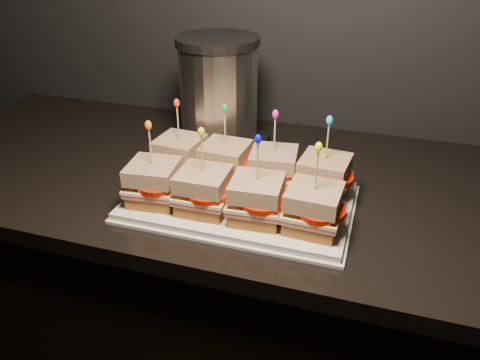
% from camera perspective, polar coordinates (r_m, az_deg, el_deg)
% --- Properties ---
extents(cabinet, '(2.20, 0.60, 0.84)m').
position_cam_1_polar(cabinet, '(1.26, 15.94, -20.09)').
color(cabinet, black).
rests_on(cabinet, ground).
extents(granite_slab, '(2.24, 0.64, 0.03)m').
position_cam_1_polar(granite_slab, '(0.98, 19.35, -2.97)').
color(granite_slab, black).
rests_on(granite_slab, cabinet).
extents(platter, '(0.41, 0.25, 0.02)m').
position_cam_1_polar(platter, '(0.89, 0.00, -2.59)').
color(platter, silver).
rests_on(platter, granite_slab).
extents(platter_rim, '(0.42, 0.27, 0.01)m').
position_cam_1_polar(platter_rim, '(0.89, 0.00, -2.92)').
color(platter_rim, silver).
rests_on(platter_rim, granite_slab).
extents(sandwich_0_bread_bot, '(0.09, 0.09, 0.02)m').
position_cam_1_polar(sandwich_0_bread_bot, '(0.97, -7.20, 1.57)').
color(sandwich_0_bread_bot, brown).
rests_on(sandwich_0_bread_bot, platter).
extents(sandwich_0_ham, '(0.10, 0.10, 0.01)m').
position_cam_1_polar(sandwich_0_ham, '(0.97, -7.25, 2.40)').
color(sandwich_0_ham, '#B95054').
rests_on(sandwich_0_ham, sandwich_0_bread_bot).
extents(sandwich_0_cheese, '(0.10, 0.10, 0.01)m').
position_cam_1_polar(sandwich_0_cheese, '(0.96, -7.28, 2.77)').
color(sandwich_0_cheese, '#FFE998').
rests_on(sandwich_0_cheese, sandwich_0_ham).
extents(sandwich_0_tomato, '(0.09, 0.09, 0.01)m').
position_cam_1_polar(sandwich_0_tomato, '(0.95, -6.79, 2.93)').
color(sandwich_0_tomato, '#B91604').
rests_on(sandwich_0_tomato, sandwich_0_cheese).
extents(sandwich_0_bread_top, '(0.09, 0.09, 0.03)m').
position_cam_1_polar(sandwich_0_bread_top, '(0.95, -7.38, 4.21)').
color(sandwich_0_bread_top, '#5D2B0D').
rests_on(sandwich_0_bread_top, sandwich_0_tomato).
extents(sandwich_0_pick, '(0.00, 0.00, 0.09)m').
position_cam_1_polar(sandwich_0_pick, '(0.94, -7.55, 6.70)').
color(sandwich_0_pick, tan).
rests_on(sandwich_0_pick, sandwich_0_bread_top).
extents(sandwich_0_frill, '(0.01, 0.01, 0.02)m').
position_cam_1_polar(sandwich_0_frill, '(0.92, -7.73, 9.30)').
color(sandwich_0_frill, red).
rests_on(sandwich_0_frill, sandwich_0_pick).
extents(sandwich_1_bread_bot, '(0.09, 0.09, 0.02)m').
position_cam_1_polar(sandwich_1_bread_bot, '(0.94, -1.76, 0.75)').
color(sandwich_1_bread_bot, brown).
rests_on(sandwich_1_bread_bot, platter).
extents(sandwich_1_ham, '(0.10, 0.09, 0.01)m').
position_cam_1_polar(sandwich_1_ham, '(0.93, -1.77, 1.60)').
color(sandwich_1_ham, '#B95054').
rests_on(sandwich_1_ham, sandwich_1_bread_bot).
extents(sandwich_1_cheese, '(0.10, 0.10, 0.01)m').
position_cam_1_polar(sandwich_1_cheese, '(0.93, -1.78, 1.98)').
color(sandwich_1_cheese, '#FFE998').
rests_on(sandwich_1_cheese, sandwich_1_ham).
extents(sandwich_1_tomato, '(0.09, 0.09, 0.01)m').
position_cam_1_polar(sandwich_1_tomato, '(0.92, -1.20, 2.14)').
color(sandwich_1_tomato, '#B91604').
rests_on(sandwich_1_tomato, sandwich_1_cheese).
extents(sandwich_1_bread_top, '(0.09, 0.09, 0.03)m').
position_cam_1_polar(sandwich_1_bread_top, '(0.92, -1.80, 3.47)').
color(sandwich_1_bread_top, '#5D2B0D').
rests_on(sandwich_1_bread_top, sandwich_1_tomato).
extents(sandwich_1_pick, '(0.00, 0.00, 0.09)m').
position_cam_1_polar(sandwich_1_pick, '(0.90, -1.85, 6.04)').
color(sandwich_1_pick, tan).
rests_on(sandwich_1_pick, sandwich_1_bread_top).
extents(sandwich_1_frill, '(0.01, 0.01, 0.02)m').
position_cam_1_polar(sandwich_1_frill, '(0.88, -1.89, 8.73)').
color(sandwich_1_frill, green).
rests_on(sandwich_1_frill, sandwich_1_pick).
extents(sandwich_2_bread_bot, '(0.09, 0.09, 0.02)m').
position_cam_1_polar(sandwich_2_bread_bot, '(0.92, 4.02, -0.13)').
color(sandwich_2_bread_bot, brown).
rests_on(sandwich_2_bread_bot, platter).
extents(sandwich_2_ham, '(0.10, 0.10, 0.01)m').
position_cam_1_polar(sandwich_2_ham, '(0.91, 4.06, 0.74)').
color(sandwich_2_ham, '#B95054').
rests_on(sandwich_2_ham, sandwich_2_bread_bot).
extents(sandwich_2_cheese, '(0.11, 0.10, 0.01)m').
position_cam_1_polar(sandwich_2_cheese, '(0.91, 4.07, 1.13)').
color(sandwich_2_cheese, '#FFE998').
rests_on(sandwich_2_cheese, sandwich_2_ham).
extents(sandwich_2_tomato, '(0.09, 0.09, 0.01)m').
position_cam_1_polar(sandwich_2_tomato, '(0.90, 4.74, 1.27)').
color(sandwich_2_tomato, '#B91604').
rests_on(sandwich_2_tomato, sandwich_2_cheese).
extents(sandwich_2_bread_top, '(0.10, 0.10, 0.03)m').
position_cam_1_polar(sandwich_2_bread_top, '(0.89, 4.13, 2.65)').
color(sandwich_2_bread_top, '#5D2B0D').
rests_on(sandwich_2_bread_top, sandwich_2_tomato).
extents(sandwich_2_pick, '(0.00, 0.00, 0.09)m').
position_cam_1_polar(sandwich_2_pick, '(0.87, 4.24, 5.27)').
color(sandwich_2_pick, tan).
rests_on(sandwich_2_pick, sandwich_2_bread_top).
extents(sandwich_2_frill, '(0.01, 0.01, 0.02)m').
position_cam_1_polar(sandwich_2_frill, '(0.86, 4.34, 8.02)').
color(sandwich_2_frill, '#C716AF').
rests_on(sandwich_2_frill, sandwich_2_pick).
extents(sandwich_3_bread_bot, '(0.09, 0.09, 0.02)m').
position_cam_1_polar(sandwich_3_bread_bot, '(0.90, 10.05, -1.04)').
color(sandwich_3_bread_bot, brown).
rests_on(sandwich_3_bread_bot, platter).
extents(sandwich_3_ham, '(0.10, 0.10, 0.01)m').
position_cam_1_polar(sandwich_3_ham, '(0.90, 10.14, -0.17)').
color(sandwich_3_ham, '#B95054').
rests_on(sandwich_3_ham, sandwich_3_bread_bot).
extents(sandwich_3_cheese, '(0.10, 0.10, 0.01)m').
position_cam_1_polar(sandwich_3_cheese, '(0.89, 10.17, 0.22)').
color(sandwich_3_cheese, '#FFE998').
rests_on(sandwich_3_cheese, sandwich_3_ham).
extents(sandwich_3_tomato, '(0.09, 0.09, 0.01)m').
position_cam_1_polar(sandwich_3_tomato, '(0.88, 10.93, 0.36)').
color(sandwich_3_tomato, '#B91604').
rests_on(sandwich_3_tomato, sandwich_3_cheese).
extents(sandwich_3_bread_top, '(0.10, 0.10, 0.03)m').
position_cam_1_polar(sandwich_3_bread_top, '(0.88, 10.32, 1.75)').
color(sandwich_3_bread_top, '#5D2B0D').
rests_on(sandwich_3_bread_top, sandwich_3_tomato).
extents(sandwich_3_pick, '(0.00, 0.00, 0.09)m').
position_cam_1_polar(sandwich_3_pick, '(0.86, 10.58, 4.40)').
color(sandwich_3_pick, tan).
rests_on(sandwich_3_pick, sandwich_3_bread_top).
extents(sandwich_3_frill, '(0.01, 0.01, 0.02)m').
position_cam_1_polar(sandwich_3_frill, '(0.84, 10.86, 7.18)').
color(sandwich_3_frill, '#10C2CA').
rests_on(sandwich_3_frill, sandwich_3_pick).
extents(sandwich_4_bread_bot, '(0.09, 0.09, 0.02)m').
position_cam_1_polar(sandwich_4_bread_bot, '(0.88, -10.28, -1.79)').
color(sandwich_4_bread_bot, brown).
rests_on(sandwich_4_bread_bot, platter).
extents(sandwich_4_ham, '(0.10, 0.10, 0.01)m').
position_cam_1_polar(sandwich_4_ham, '(0.88, -10.37, -0.90)').
color(sandwich_4_ham, '#B95054').
rests_on(sandwich_4_ham, sandwich_4_bread_bot).
extents(sandwich_4_cheese, '(0.10, 0.10, 0.01)m').
position_cam_1_polar(sandwich_4_cheese, '(0.87, -10.41, -0.50)').
color(sandwich_4_cheese, '#FFE998').
rests_on(sandwich_4_cheese, sandwich_4_ham).
extents(sandwich_4_tomato, '(0.09, 0.09, 0.01)m').
position_cam_1_polar(sandwich_4_tomato, '(0.86, -9.92, -0.37)').
color(sandwich_4_tomato, '#B91604').
rests_on(sandwich_4_tomato, sandwich_4_cheese).
extents(sandwich_4_bread_top, '(0.10, 0.10, 0.03)m').
position_cam_1_polar(sandwich_4_bread_top, '(0.86, -10.56, 1.05)').
color(sandwich_4_bread_top, '#5D2B0D').
rests_on(sandwich_4_bread_top, sandwich_4_tomato).
extents(sandwich_4_pick, '(0.00, 0.00, 0.09)m').
position_cam_1_polar(sandwich_4_pick, '(0.84, -10.84, 3.75)').
color(sandwich_4_pick, tan).
rests_on(sandwich_4_pick, sandwich_4_bread_top).
extents(sandwich_4_frill, '(0.01, 0.01, 0.02)m').
position_cam_1_polar(sandwich_4_frill, '(0.82, -11.12, 6.59)').
color(sandwich_4_frill, '#FD6904').
rests_on(sandwich_4_frill, sandwich_4_pick).
extents(sandwich_5_bread_bot, '(0.09, 0.09, 0.02)m').
position_cam_1_polar(sandwich_5_bread_bot, '(0.85, -4.37, -2.84)').
color(sandwich_5_bread_bot, brown).
rests_on(sandwich_5_bread_bot, platter).
extents(sandwich_5_ham, '(0.10, 0.09, 0.01)m').
position_cam_1_polar(sandwich_5_ham, '(0.84, -4.41, -1.92)').
color(sandwich_5_ham, '#B95054').
rests_on(sandwich_5_ham, sandwich_5_bread_bot).
extents(sandwich_5_cheese, '(0.10, 0.09, 0.01)m').
position_cam_1_polar(sandwich_5_cheese, '(0.83, -4.42, -1.51)').
color(sandwich_5_cheese, '#FFE998').
rests_on(sandwich_5_cheese, sandwich_5_ham).
extents(sandwich_5_tomato, '(0.09, 0.09, 0.01)m').
position_cam_1_polar(sandwich_5_tomato, '(0.82, -3.82, -1.39)').
color(sandwich_5_tomato, '#B91604').
rests_on(sandwich_5_tomato, sandwich_5_cheese).
extents(sandwich_5_bread_top, '(0.09, 0.09, 0.03)m').
position_cam_1_polar(sandwich_5_bread_top, '(0.82, -4.49, 0.10)').
color(sandwich_5_bread_top, '#5D2B0D').
rests_on(sandwich_5_bread_top, sandwich_5_tomato).
extents(sandwich_5_pick, '(0.00, 0.00, 0.09)m').
position_cam_1_polar(sandwich_5_pick, '(0.80, -4.62, 2.90)').
color(sandwich_5_pick, tan).
rests_on(sandwich_5_pick, sandwich_5_bread_top).
extents(sandwich_5_frill, '(0.01, 0.01, 0.02)m').
position_cam_1_polar(sandwich_5_frill, '(0.78, -4.74, 5.86)').
color(sandwich_5_frill, yellow).
rests_on(sandwich_5_frill, sandwich_5_pick).
extents(sandwich_6_bread_bot, '(0.09, 0.09, 0.02)m').
position_cam_1_polar(sandwich_6_bread_bot, '(0.82, 2.02, -3.94)').
color(sandwich_6_bread_bot, brown).
rests_on(sandwich_6_bread_bot, platter).
extents(sandwich_6_ham, '(0.10, 0.10, 0.01)m').
position_cam_1_polar(sandwich_6_ham, '(0.81, 2.04, -3.00)').
color(sandwich_6_ham, '#B95054').
rests_on(sandwich_6_ham, sandwich_6_bread_bot).
extents(sandwich_6_cheese, '(0.10, 0.10, 0.01)m').
position_cam_1_polar(sandwich_6_cheese, '(0.81, 2.05, -2.58)').
color(sandwich_6_cheese, '#FFE998').
rests_on(sandwich_6_cheese, sandwich_6_ham).
extents(sandwich_6_tomato, '(0.09, 0.09, 0.01)m').
position_cam_1_polar(sandwich_6_tomato, '(0.80, 2.77, -2.47)').
color(sandwich_6_tomato, '#B91604').
rests_on(sandwich_6_tomato, sandwich_6_cheese).
extents(sandwich_6_bread_top, '(0.09, 0.09, 0.03)m').
position_cam_1_polar(sandwich_6_bread_top, '(0.79, 2.08, -0.94)').
color(sandwich_6_bread_top, '#5D2B0D').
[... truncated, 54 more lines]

